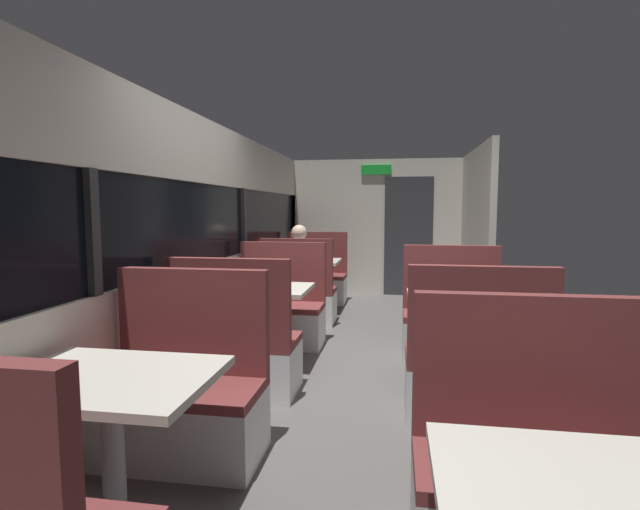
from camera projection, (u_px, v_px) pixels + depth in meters
The scene contains 17 objects.
ground_plane at pixel (354, 381), 4.05m from camera, with size 3.30×9.20×0.02m, color #514F4C.
carriage_window_panel_left at pixel (191, 249), 4.17m from camera, with size 0.09×8.48×2.30m.
carriage_end_bulkhead at pixel (379, 228), 8.05m from camera, with size 2.90×0.11×2.30m.
carriage_aisle_panel_right at pixel (475, 231), 6.66m from camera, with size 0.08×2.40×2.30m, color beige.
dining_table_near_window at pixel (111, 397), 2.07m from camera, with size 0.90×0.70×0.74m.
bench_near_window_facing_entry at pixel (183, 401), 2.79m from camera, with size 0.95×0.50×1.10m.
dining_table_mid_window at pixel (261, 298), 4.39m from camera, with size 0.90×0.70×0.74m.
bench_mid_window_facing_end at pixel (237, 353), 3.74m from camera, with size 0.95×0.50×1.10m.
bench_mid_window_facing_entry at pixel (280, 314), 5.11m from camera, with size 0.95×0.50×1.10m.
dining_table_far_window at pixel (308, 267), 6.72m from camera, with size 0.90×0.70×0.74m.
bench_far_window_facing_end at pixel (298, 298), 6.06m from camera, with size 0.95×0.50×1.10m.
bench_far_window_facing_entry at pixel (316, 281), 7.43m from camera, with size 0.95×0.50×1.10m.
bench_front_aisle_facing_entry at pixel (531, 489), 1.92m from camera, with size 0.95×0.50×1.10m.
dining_table_rear_aisle at pixel (463, 308), 3.92m from camera, with size 0.90×0.70×0.74m.
bench_rear_aisle_facing_end at pixel (475, 374), 3.26m from camera, with size 0.95×0.50×1.10m.
bench_rear_aisle_facing_entry at pixel (452, 325), 4.63m from camera, with size 0.95×0.50×1.10m.
seated_passenger at pixel (299, 281), 6.11m from camera, with size 0.47×0.55×1.26m.
Camera 1 is at (0.33, -3.92, 1.46)m, focal length 26.47 mm.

